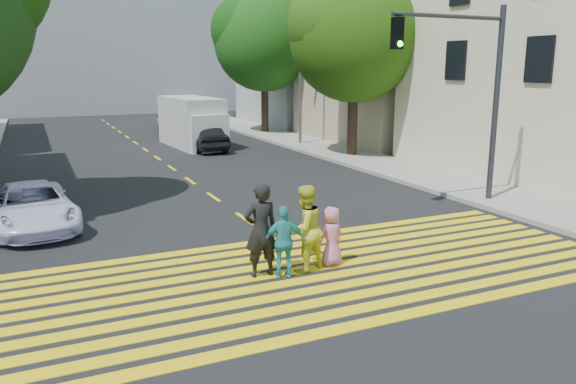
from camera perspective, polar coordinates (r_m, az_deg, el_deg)
ground at (r=11.05m, az=6.60°, el=-10.24°), size 120.00×120.00×0.00m
sidewalk_right at (r=27.74m, az=5.66°, el=3.87°), size 3.00×60.00×0.15m
crosswalk at (r=12.08m, az=3.44°, el=-8.11°), size 13.40×5.30×0.01m
lane_line at (r=31.92m, az=-14.79°, el=4.54°), size 0.12×34.40×0.01m
building_right_cream at (r=26.31m, az=26.78°, el=12.91°), size 10.00×10.00×10.00m
building_right_tan at (r=34.35m, az=12.06°, el=13.59°), size 10.00×10.00×10.00m
building_right_grey at (r=43.70m, az=3.23°, el=13.58°), size 10.00×10.00×10.00m
backdrop_block at (r=56.95m, az=-19.79°, el=13.67°), size 30.00×8.00×12.00m
tree_right_near at (r=27.01m, az=6.95°, el=16.10°), size 7.61×7.28×8.79m
tree_right_far at (r=36.52m, az=-2.30°, el=15.63°), size 8.50×8.24×9.16m
pedestrian_man at (r=11.56m, az=-2.78°, el=-3.91°), size 0.72×0.48×1.98m
pedestrian_woman at (r=11.89m, az=1.70°, el=-3.71°), size 1.07×0.93×1.87m
pedestrian_child at (r=12.29m, az=4.43°, el=-4.51°), size 0.74×0.57×1.33m
pedestrian_extra at (r=11.57m, az=-0.38°, el=-5.09°), size 0.95×0.59×1.51m
white_sedan at (r=16.53m, az=-24.56°, el=-1.36°), size 2.44×4.54×1.21m
dark_car_near at (r=29.58m, az=-8.26°, el=5.61°), size 1.95×4.32×1.44m
silver_car at (r=38.51m, az=-11.63°, el=7.10°), size 2.84×5.25×1.44m
dark_car_parked at (r=38.23m, az=-8.64°, el=7.14°), size 1.85×4.37×1.40m
white_van at (r=30.89m, az=-9.60°, el=6.86°), size 2.49×5.74×2.64m
traffic_signal at (r=17.86m, az=18.02°, el=10.92°), size 4.14×0.41×6.07m
street_lamp at (r=30.78m, az=0.92°, el=14.70°), size 2.11×0.59×9.38m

